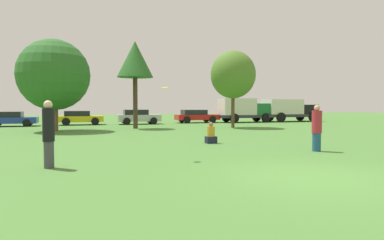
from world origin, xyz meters
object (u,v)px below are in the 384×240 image
(person_catcher, at_px, (317,128))
(tree_1, at_px, (135,60))
(delivery_truck_green, at_px, (243,109))
(delivery_truck_black, at_px, (288,109))
(person_thrower, at_px, (49,133))
(parked_car_red, at_px, (196,116))
(tree_2, at_px, (233,75))
(parked_car_silver, at_px, (138,117))
(tree_0, at_px, (54,75))
(parked_car_blue, at_px, (11,119))
(bystander_sitting, at_px, (211,135))
(frisbee, at_px, (165,88))
(parked_car_yellow, at_px, (80,117))

(person_catcher, relative_size, tree_1, 0.27)
(delivery_truck_green, bearing_deg, delivery_truck_black, -0.27)
(person_thrower, bearing_deg, parked_car_red, 58.11)
(tree_2, relative_size, parked_car_silver, 1.52)
(person_catcher, relative_size, delivery_truck_green, 0.31)
(delivery_truck_green, bearing_deg, tree_0, -158.05)
(tree_0, height_order, delivery_truck_green, tree_0)
(tree_1, relative_size, parked_car_blue, 1.66)
(tree_0, relative_size, tree_2, 1.03)
(parked_car_red, bearing_deg, person_thrower, -117.88)
(person_catcher, bearing_deg, tree_2, -105.27)
(tree_2, relative_size, parked_car_red, 1.40)
(delivery_truck_green, bearing_deg, parked_car_blue, -178.98)
(person_thrower, relative_size, tree_1, 0.29)
(person_catcher, xyz_separation_m, parked_car_blue, (-13.61, 20.57, -0.24))
(bystander_sitting, bearing_deg, tree_2, 59.24)
(frisbee, distance_m, parked_car_silver, 20.71)
(parked_car_red, bearing_deg, bystander_sitting, -106.29)
(frisbee, distance_m, parked_car_red, 22.89)
(parked_car_red, height_order, delivery_truck_green, delivery_truck_green)
(person_catcher, distance_m, bystander_sitting, 4.71)
(bystander_sitting, relative_size, delivery_truck_black, 0.16)
(frisbee, height_order, bystander_sitting, frisbee)
(parked_car_silver, height_order, parked_car_red, parked_car_silver)
(delivery_truck_green, distance_m, delivery_truck_black, 5.25)
(parked_car_yellow, bearing_deg, tree_0, -102.17)
(parked_car_blue, bearing_deg, parked_car_red, 3.09)
(person_thrower, height_order, delivery_truck_green, delivery_truck_green)
(parked_car_red, bearing_deg, delivery_truck_green, -5.85)
(person_catcher, height_order, frisbee, frisbee)
(tree_1, height_order, parked_car_silver, tree_1)
(parked_car_silver, relative_size, delivery_truck_green, 0.69)
(person_catcher, xyz_separation_m, delivery_truck_black, (12.78, 20.42, 0.43))
(person_thrower, height_order, frisbee, frisbee)
(frisbee, relative_size, bystander_sitting, 0.25)
(bystander_sitting, height_order, parked_car_blue, parked_car_blue)
(tree_0, distance_m, delivery_truck_black, 23.76)
(bystander_sitting, bearing_deg, parked_car_red, 72.63)
(parked_car_blue, bearing_deg, frisbee, -68.36)
(parked_car_red, distance_m, delivery_truck_black, 10.16)
(frisbee, relative_size, parked_car_silver, 0.06)
(person_thrower, bearing_deg, tree_2, 45.55)
(bystander_sitting, relative_size, parked_car_silver, 0.25)
(tree_1, height_order, parked_car_yellow, tree_1)
(frisbee, bearing_deg, parked_car_silver, 82.53)
(tree_1, distance_m, delivery_truck_black, 18.50)
(tree_1, xyz_separation_m, delivery_truck_black, (17.18, 5.75, -3.75))
(tree_2, height_order, parked_car_blue, tree_2)
(parked_car_yellow, xyz_separation_m, parked_car_silver, (5.06, -0.59, 0.03))
(bystander_sitting, xyz_separation_m, tree_0, (-7.17, 10.10, 3.35))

